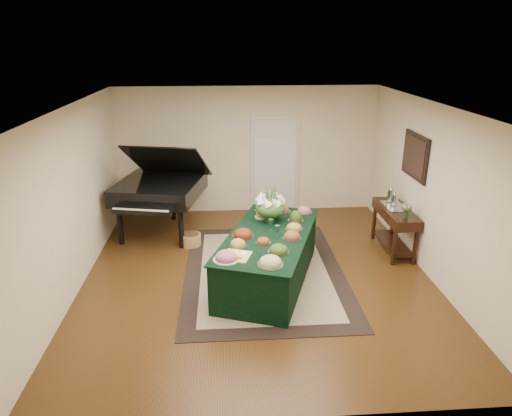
{
  "coord_description": "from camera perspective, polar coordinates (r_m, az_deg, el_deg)",
  "views": [
    {
      "loc": [
        -0.48,
        -6.54,
        3.62
      ],
      "look_at": [
        0.0,
        0.3,
        1.05
      ],
      "focal_mm": 32.0,
      "sensor_mm": 36.0,
      "label": 1
    }
  ],
  "objects": [
    {
      "name": "tea_service",
      "position": [
        8.49,
        16.74,
        1.15
      ],
      "size": [
        0.34,
        0.58,
        0.3
      ],
      "color": "silver",
      "rests_on": "mahogany_sideboard"
    },
    {
      "name": "area_rug",
      "position": [
        7.58,
        0.99,
        -7.91
      ],
      "size": [
        2.58,
        3.61,
        0.01
      ],
      "color": "black",
      "rests_on": "ground"
    },
    {
      "name": "food_platters",
      "position": [
        6.94,
        1.64,
        -3.06
      ],
      "size": [
        1.68,
        2.34,
        0.14
      ],
      "color": "silver",
      "rests_on": "buffet_table"
    },
    {
      "name": "buffet_table",
      "position": [
        7.16,
        1.61,
        -6.18
      ],
      "size": [
        1.93,
        2.74,
        0.79
      ],
      "color": "black",
      "rests_on": "ground"
    },
    {
      "name": "pink_bouquet",
      "position": [
        7.92,
        18.31,
        -0.05
      ],
      "size": [
        0.19,
        0.19,
        0.25
      ],
      "color": "#163721",
      "rests_on": "mahogany_sideboard"
    },
    {
      "name": "green_goblets",
      "position": [
        7.01,
        2.25,
        -2.44
      ],
      "size": [
        0.15,
        0.33,
        0.18
      ],
      "color": "#163721",
      "rests_on": "buffet_table"
    },
    {
      "name": "mahogany_sideboard",
      "position": [
        8.41,
        17.0,
        -1.26
      ],
      "size": [
        0.45,
        1.28,
        0.81
      ],
      "color": "black",
      "rests_on": "ground"
    },
    {
      "name": "wall_painting",
      "position": [
        8.16,
        19.27,
        6.15
      ],
      "size": [
        0.05,
        0.95,
        0.75
      ],
      "color": "black",
      "rests_on": "ground"
    },
    {
      "name": "cutting_board",
      "position": [
        6.3,
        -2.41,
        -5.77
      ],
      "size": [
        0.47,
        0.47,
        0.1
      ],
      "color": "tan",
      "rests_on": "buffet_table"
    },
    {
      "name": "grand_piano",
      "position": [
        8.91,
        -11.91,
        2.46
      ],
      "size": [
        1.89,
        2.04,
        1.82
      ],
      "color": "black",
      "rests_on": "ground"
    },
    {
      "name": "floral_centerpiece",
      "position": [
        7.38,
        1.81,
        0.51
      ],
      "size": [
        0.51,
        0.51,
        0.51
      ],
      "color": "#163721",
      "rests_on": "buffet_table"
    },
    {
      "name": "kitchen_doorway",
      "position": [
        9.92,
        2.39,
        5.34
      ],
      "size": [
        1.05,
        0.07,
        2.1
      ],
      "color": "beige",
      "rests_on": "ground"
    },
    {
      "name": "ground",
      "position": [
        7.49,
        0.16,
        -8.35
      ],
      "size": [
        6.0,
        6.0,
        0.0
      ],
      "primitive_type": "plane",
      "color": "black",
      "rests_on": "ground"
    },
    {
      "name": "wicker_basket",
      "position": [
        8.53,
        -8.08,
        -3.96
      ],
      "size": [
        0.36,
        0.36,
        0.22
      ],
      "primitive_type": "cylinder",
      "color": "#9A6D3E",
      "rests_on": "ground"
    }
  ]
}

